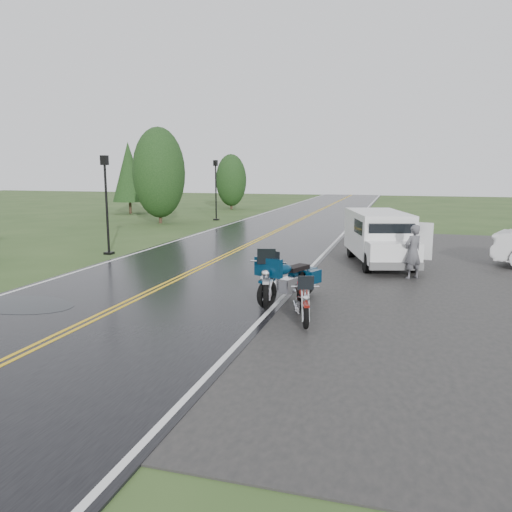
{
  "coord_description": "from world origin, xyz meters",
  "views": [
    {
      "loc": [
        6.84,
        -11.83,
        3.49
      ],
      "look_at": [
        2.8,
        2.0,
        1.0
      ],
      "focal_mm": 35.0,
      "sensor_mm": 36.0,
      "label": 1
    }
  ],
  "objects_px": {
    "lamp_post_near_left": "(107,205)",
    "lamp_post_far_left": "(216,190)",
    "motorcycle_red": "(306,306)",
    "van_white": "(368,245)",
    "person_at_van": "(413,253)",
    "motorcycle_silver": "(266,282)",
    "motorcycle_teal": "(267,282)"
  },
  "relations": [
    {
      "from": "person_at_van",
      "to": "lamp_post_far_left",
      "type": "bearing_deg",
      "value": -93.4
    },
    {
      "from": "lamp_post_near_left",
      "to": "lamp_post_far_left",
      "type": "height_order",
      "value": "lamp_post_far_left"
    },
    {
      "from": "motorcycle_silver",
      "to": "lamp_post_near_left",
      "type": "relative_size",
      "value": 0.61
    },
    {
      "from": "van_white",
      "to": "person_at_van",
      "type": "distance_m",
      "value": 1.55
    },
    {
      "from": "lamp_post_near_left",
      "to": "lamp_post_far_left",
      "type": "xyz_separation_m",
      "value": [
        -0.78,
        14.72,
        0.04
      ]
    },
    {
      "from": "motorcycle_teal",
      "to": "lamp_post_far_left",
      "type": "relative_size",
      "value": 0.59
    },
    {
      "from": "motorcycle_teal",
      "to": "motorcycle_silver",
      "type": "height_order",
      "value": "motorcycle_silver"
    },
    {
      "from": "person_at_van",
      "to": "van_white",
      "type": "bearing_deg",
      "value": -62.42
    },
    {
      "from": "motorcycle_red",
      "to": "lamp_post_far_left",
      "type": "relative_size",
      "value": 0.46
    },
    {
      "from": "motorcycle_red",
      "to": "lamp_post_near_left",
      "type": "xyz_separation_m",
      "value": [
        -9.81,
        7.71,
        1.49
      ]
    },
    {
      "from": "lamp_post_near_left",
      "to": "motorcycle_teal",
      "type": "bearing_deg",
      "value": -36.51
    },
    {
      "from": "motorcycle_red",
      "to": "lamp_post_near_left",
      "type": "height_order",
      "value": "lamp_post_near_left"
    },
    {
      "from": "motorcycle_red",
      "to": "motorcycle_silver",
      "type": "relative_size",
      "value": 0.77
    },
    {
      "from": "motorcycle_teal",
      "to": "lamp_post_far_left",
      "type": "distance_m",
      "value": 23.09
    },
    {
      "from": "motorcycle_teal",
      "to": "motorcycle_silver",
      "type": "relative_size",
      "value": 0.98
    },
    {
      "from": "motorcycle_silver",
      "to": "lamp_post_far_left",
      "type": "distance_m",
      "value": 23.18
    },
    {
      "from": "lamp_post_far_left",
      "to": "van_white",
      "type": "bearing_deg",
      "value": -53.88
    },
    {
      "from": "motorcycle_teal",
      "to": "lamp_post_near_left",
      "type": "height_order",
      "value": "lamp_post_near_left"
    },
    {
      "from": "motorcycle_silver",
      "to": "van_white",
      "type": "height_order",
      "value": "van_white"
    },
    {
      "from": "lamp_post_far_left",
      "to": "lamp_post_near_left",
      "type": "bearing_deg",
      "value": -86.95
    },
    {
      "from": "van_white",
      "to": "lamp_post_far_left",
      "type": "relative_size",
      "value": 1.21
    },
    {
      "from": "motorcycle_teal",
      "to": "motorcycle_red",
      "type": "bearing_deg",
      "value": -24.6
    },
    {
      "from": "van_white",
      "to": "lamp_post_near_left",
      "type": "xyz_separation_m",
      "value": [
        -10.68,
        0.98,
        1.07
      ]
    },
    {
      "from": "motorcycle_red",
      "to": "van_white",
      "type": "relative_size",
      "value": 0.38
    },
    {
      "from": "van_white",
      "to": "lamp_post_near_left",
      "type": "height_order",
      "value": "lamp_post_near_left"
    },
    {
      "from": "person_at_van",
      "to": "lamp_post_near_left",
      "type": "xyz_separation_m",
      "value": [
        -12.13,
        1.53,
        1.19
      ]
    },
    {
      "from": "person_at_van",
      "to": "lamp_post_near_left",
      "type": "distance_m",
      "value": 12.28
    },
    {
      "from": "lamp_post_far_left",
      "to": "person_at_van",
      "type": "bearing_deg",
      "value": -51.53
    },
    {
      "from": "motorcycle_silver",
      "to": "person_at_van",
      "type": "xyz_separation_m",
      "value": [
        3.55,
        4.92,
        0.13
      ]
    },
    {
      "from": "motorcycle_teal",
      "to": "lamp_post_far_left",
      "type": "xyz_separation_m",
      "value": [
        -9.35,
        21.07,
        1.37
      ]
    },
    {
      "from": "motorcycle_red",
      "to": "person_at_van",
      "type": "bearing_deg",
      "value": 53.23
    },
    {
      "from": "motorcycle_silver",
      "to": "lamp_post_near_left",
      "type": "xyz_separation_m",
      "value": [
        -8.58,
        6.44,
        1.32
      ]
    }
  ]
}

